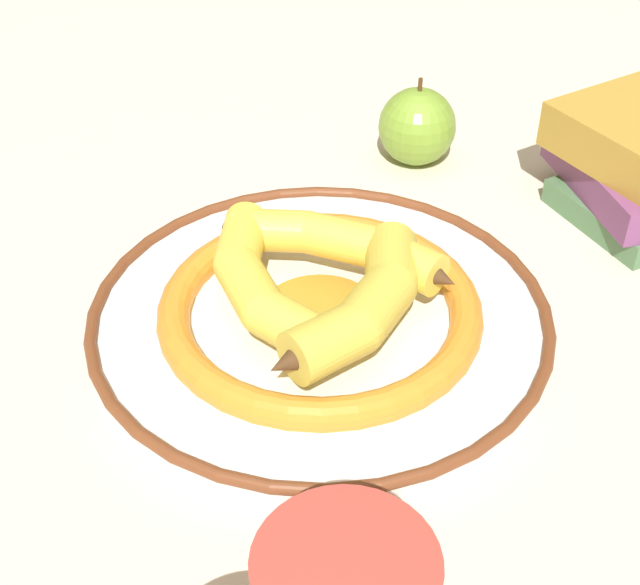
# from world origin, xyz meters

# --- Properties ---
(ground_plane) EXTENTS (2.80, 2.80, 0.00)m
(ground_plane) POSITION_xyz_m (0.00, 0.00, 0.00)
(ground_plane) COLOR beige
(decorative_bowl) EXTENTS (0.34, 0.34, 0.03)m
(decorative_bowl) POSITION_xyz_m (0.04, 0.01, 0.01)
(decorative_bowl) COLOR white
(decorative_bowl) RESTS_ON ground_plane
(banana_a) EXTENTS (0.18, 0.10, 0.03)m
(banana_a) POSITION_xyz_m (0.06, 0.05, 0.05)
(banana_a) COLOR yellow
(banana_a) RESTS_ON decorative_bowl
(banana_b) EXTENTS (0.08, 0.17, 0.04)m
(banana_b) POSITION_xyz_m (-0.01, 0.02, 0.05)
(banana_b) COLOR gold
(banana_b) RESTS_ON decorative_bowl
(banana_c) EXTENTS (0.18, 0.09, 0.03)m
(banana_c) POSITION_xyz_m (0.05, -0.03, 0.05)
(banana_c) COLOR yellow
(banana_c) RESTS_ON decorative_bowl
(apple) EXTENTS (0.07, 0.07, 0.09)m
(apple) POSITION_xyz_m (0.15, -0.23, 0.04)
(apple) COLOR olive
(apple) RESTS_ON ground_plane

